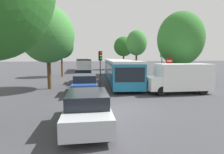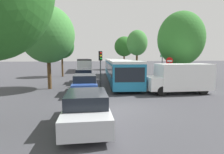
{
  "view_description": "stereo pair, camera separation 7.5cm",
  "coord_description": "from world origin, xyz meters",
  "px_view_note": "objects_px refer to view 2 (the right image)",
  "views": [
    {
      "loc": [
        -2.28,
        -9.38,
        2.88
      ],
      "look_at": [
        0.2,
        4.72,
        1.2
      ],
      "focal_mm": 28.0,
      "sensor_mm": 36.0,
      "label": 1
    },
    {
      "loc": [
        -2.21,
        -9.39,
        2.88
      ],
      "look_at": [
        0.2,
        4.72,
        1.2
      ],
      "focal_mm": 28.0,
      "sensor_mm": 36.0,
      "label": 2
    }
  ],
  "objects_px": {
    "white_van": "(180,77)",
    "direction_sign_post": "(162,59)",
    "traffic_light": "(101,61)",
    "tree_left_far": "(62,47)",
    "tree_right_near": "(181,39)",
    "queued_car_silver": "(87,108)",
    "queued_car_blue": "(85,84)",
    "queued_car_navy": "(84,76)",
    "tree_right_mid": "(137,43)",
    "no_entry_sign": "(169,67)",
    "tree_left_mid": "(48,36)",
    "articulated_bus": "(118,68)",
    "city_bus_rear": "(84,64)",
    "tree_right_far": "(124,47)"
  },
  "relations": [
    {
      "from": "white_van",
      "to": "direction_sign_post",
      "type": "height_order",
      "value": "direction_sign_post"
    },
    {
      "from": "white_van",
      "to": "traffic_light",
      "type": "distance_m",
      "value": 7.38
    },
    {
      "from": "tree_left_far",
      "to": "tree_right_near",
      "type": "relative_size",
      "value": 0.83
    },
    {
      "from": "queued_car_silver",
      "to": "tree_right_near",
      "type": "relative_size",
      "value": 0.58
    },
    {
      "from": "queued_car_silver",
      "to": "direction_sign_post",
      "type": "bearing_deg",
      "value": -35.52
    },
    {
      "from": "tree_right_near",
      "to": "queued_car_blue",
      "type": "bearing_deg",
      "value": -165.36
    },
    {
      "from": "queued_car_navy",
      "to": "tree_right_mid",
      "type": "relative_size",
      "value": 0.59
    },
    {
      "from": "white_van",
      "to": "no_entry_sign",
      "type": "bearing_deg",
      "value": -97.56
    },
    {
      "from": "white_van",
      "to": "tree_left_mid",
      "type": "distance_m",
      "value": 11.56
    },
    {
      "from": "articulated_bus",
      "to": "queued_car_silver",
      "type": "distance_m",
      "value": 14.18
    },
    {
      "from": "articulated_bus",
      "to": "tree_right_near",
      "type": "height_order",
      "value": "tree_right_near"
    },
    {
      "from": "queued_car_blue",
      "to": "queued_car_navy",
      "type": "xyz_separation_m",
      "value": [
        -0.02,
        5.77,
        0.0
      ]
    },
    {
      "from": "no_entry_sign",
      "to": "tree_left_far",
      "type": "relative_size",
      "value": 0.46
    },
    {
      "from": "city_bus_rear",
      "to": "queued_car_blue",
      "type": "relative_size",
      "value": 2.58
    },
    {
      "from": "tree_left_mid",
      "to": "tree_left_far",
      "type": "height_order",
      "value": "tree_left_mid"
    },
    {
      "from": "tree_left_far",
      "to": "tree_left_mid",
      "type": "bearing_deg",
      "value": -90.63
    },
    {
      "from": "tree_left_far",
      "to": "queued_car_navy",
      "type": "bearing_deg",
      "value": -65.92
    },
    {
      "from": "queued_car_navy",
      "to": "tree_right_mid",
      "type": "distance_m",
      "value": 13.63
    },
    {
      "from": "no_entry_sign",
      "to": "direction_sign_post",
      "type": "xyz_separation_m",
      "value": [
        0.81,
        3.21,
        0.68
      ]
    },
    {
      "from": "queued_car_blue",
      "to": "tree_right_mid",
      "type": "relative_size",
      "value": 0.59
    },
    {
      "from": "city_bus_rear",
      "to": "queued_car_navy",
      "type": "bearing_deg",
      "value": 178.52
    },
    {
      "from": "queued_car_blue",
      "to": "city_bus_rear",
      "type": "bearing_deg",
      "value": 1.93
    },
    {
      "from": "white_van",
      "to": "traffic_light",
      "type": "xyz_separation_m",
      "value": [
        -5.84,
        4.33,
        1.26
      ]
    },
    {
      "from": "articulated_bus",
      "to": "tree_left_mid",
      "type": "distance_m",
      "value": 9.07
    },
    {
      "from": "no_entry_sign",
      "to": "tree_left_mid",
      "type": "relative_size",
      "value": 0.39
    },
    {
      "from": "queued_car_navy",
      "to": "no_entry_sign",
      "type": "distance_m",
      "value": 9.05
    },
    {
      "from": "white_van",
      "to": "no_entry_sign",
      "type": "relative_size",
      "value": 1.8
    },
    {
      "from": "no_entry_sign",
      "to": "direction_sign_post",
      "type": "height_order",
      "value": "direction_sign_post"
    },
    {
      "from": "traffic_light",
      "to": "tree_right_mid",
      "type": "xyz_separation_m",
      "value": [
        7.44,
        11.85,
        2.67
      ]
    },
    {
      "from": "direction_sign_post",
      "to": "queued_car_blue",
      "type": "bearing_deg",
      "value": 37.24
    },
    {
      "from": "direction_sign_post",
      "to": "tree_right_far",
      "type": "height_order",
      "value": "tree_right_far"
    },
    {
      "from": "tree_right_far",
      "to": "queued_car_silver",
      "type": "bearing_deg",
      "value": -106.35
    },
    {
      "from": "queued_car_blue",
      "to": "traffic_light",
      "type": "bearing_deg",
      "value": -24.54
    },
    {
      "from": "traffic_light",
      "to": "tree_right_near",
      "type": "bearing_deg",
      "value": 78.17
    },
    {
      "from": "tree_right_near",
      "to": "no_entry_sign",
      "type": "bearing_deg",
      "value": -148.88
    },
    {
      "from": "queued_car_blue",
      "to": "direction_sign_post",
      "type": "relative_size",
      "value": 1.2
    },
    {
      "from": "city_bus_rear",
      "to": "tree_left_far",
      "type": "xyz_separation_m",
      "value": [
        -3.02,
        -9.58,
        2.86
      ]
    },
    {
      "from": "white_van",
      "to": "no_entry_sign",
      "type": "distance_m",
      "value": 2.84
    },
    {
      "from": "tree_left_mid",
      "to": "tree_right_near",
      "type": "height_order",
      "value": "tree_right_near"
    },
    {
      "from": "articulated_bus",
      "to": "tree_right_far",
      "type": "bearing_deg",
      "value": 169.84
    },
    {
      "from": "city_bus_rear",
      "to": "tree_left_mid",
      "type": "distance_m",
      "value": 20.03
    },
    {
      "from": "traffic_light",
      "to": "tree_right_far",
      "type": "bearing_deg",
      "value": 153.41
    },
    {
      "from": "queued_car_silver",
      "to": "queued_car_navy",
      "type": "relative_size",
      "value": 0.97
    },
    {
      "from": "city_bus_rear",
      "to": "white_van",
      "type": "xyz_separation_m",
      "value": [
        7.33,
        -23.08,
        -0.14
      ]
    },
    {
      "from": "traffic_light",
      "to": "white_van",
      "type": "bearing_deg",
      "value": 46.17
    },
    {
      "from": "traffic_light",
      "to": "queued_car_silver",
      "type": "bearing_deg",
      "value": -16.66
    },
    {
      "from": "articulated_bus",
      "to": "tree_right_mid",
      "type": "xyz_separation_m",
      "value": [
        4.92,
        8.02,
        3.72
      ]
    },
    {
      "from": "city_bus_rear",
      "to": "traffic_light",
      "type": "height_order",
      "value": "traffic_light"
    },
    {
      "from": "queued_car_navy",
      "to": "traffic_light",
      "type": "bearing_deg",
      "value": -146.87
    },
    {
      "from": "queued_car_silver",
      "to": "tree_right_far",
      "type": "distance_m",
      "value": 33.07
    }
  ]
}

